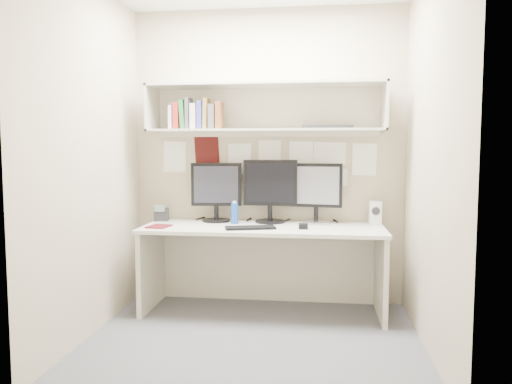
# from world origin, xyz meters

# --- Properties ---
(floor) EXTENTS (2.40, 2.00, 0.01)m
(floor) POSITION_xyz_m (0.00, 0.00, 0.00)
(floor) COLOR #4B4B50
(floor) RESTS_ON ground
(wall_back) EXTENTS (2.40, 0.02, 2.60)m
(wall_back) POSITION_xyz_m (0.00, 1.00, 1.30)
(wall_back) COLOR tan
(wall_back) RESTS_ON ground
(wall_front) EXTENTS (2.40, 0.02, 2.60)m
(wall_front) POSITION_xyz_m (0.00, -1.00, 1.30)
(wall_front) COLOR tan
(wall_front) RESTS_ON ground
(wall_left) EXTENTS (0.02, 2.00, 2.60)m
(wall_left) POSITION_xyz_m (-1.20, 0.00, 1.30)
(wall_left) COLOR tan
(wall_left) RESTS_ON ground
(wall_right) EXTENTS (0.02, 2.00, 2.60)m
(wall_right) POSITION_xyz_m (1.20, 0.00, 1.30)
(wall_right) COLOR tan
(wall_right) RESTS_ON ground
(desk) EXTENTS (2.00, 0.70, 0.73)m
(desk) POSITION_xyz_m (0.00, 0.65, 0.37)
(desk) COLOR beige
(desk) RESTS_ON floor
(overhead_hutch) EXTENTS (2.00, 0.38, 0.40)m
(overhead_hutch) POSITION_xyz_m (0.00, 0.86, 1.72)
(overhead_hutch) COLOR beige
(overhead_hutch) RESTS_ON wall_back
(pinned_papers) EXTENTS (1.92, 0.01, 0.48)m
(pinned_papers) POSITION_xyz_m (0.00, 0.99, 1.25)
(pinned_papers) COLOR white
(pinned_papers) RESTS_ON wall_back
(monitor_left) EXTENTS (0.45, 0.24, 0.52)m
(monitor_left) POSITION_xyz_m (-0.44, 0.87, 1.01)
(monitor_left) COLOR black
(monitor_left) RESTS_ON desk
(monitor_center) EXTENTS (0.47, 0.26, 0.55)m
(monitor_center) POSITION_xyz_m (0.04, 0.87, 1.02)
(monitor_center) COLOR black
(monitor_center) RESTS_ON desk
(monitor_right) EXTENTS (0.44, 0.24, 0.52)m
(monitor_right) POSITION_xyz_m (0.44, 0.87, 1.01)
(monitor_right) COLOR #A5A5AA
(monitor_right) RESTS_ON desk
(keyboard) EXTENTS (0.42, 0.25, 0.02)m
(keyboard) POSITION_xyz_m (-0.08, 0.49, 0.74)
(keyboard) COLOR black
(keyboard) RESTS_ON desk
(mouse) EXTENTS (0.08, 0.12, 0.04)m
(mouse) POSITION_xyz_m (0.34, 0.56, 0.75)
(mouse) COLOR black
(mouse) RESTS_ON desk
(speaker) EXTENTS (0.10, 0.11, 0.20)m
(speaker) POSITION_xyz_m (0.94, 0.88, 0.83)
(speaker) COLOR silver
(speaker) RESTS_ON desk
(blue_bottle) EXTENTS (0.06, 0.06, 0.20)m
(blue_bottle) POSITION_xyz_m (-0.26, 0.75, 0.82)
(blue_bottle) COLOR #163E98
(blue_bottle) RESTS_ON desk
(maroon_notebook) EXTENTS (0.19, 0.22, 0.01)m
(maroon_notebook) POSITION_xyz_m (-0.85, 0.49, 0.74)
(maroon_notebook) COLOR #530E14
(maroon_notebook) RESTS_ON desk
(desk_phone) EXTENTS (0.14, 0.13, 0.15)m
(desk_phone) POSITION_xyz_m (-0.94, 0.85, 0.79)
(desk_phone) COLOR black
(desk_phone) RESTS_ON desk
(book_stack) EXTENTS (0.45, 0.16, 0.26)m
(book_stack) POSITION_xyz_m (-0.58, 0.75, 1.66)
(book_stack) COLOR silver
(book_stack) RESTS_ON overhead_hutch
(hutch_tray) EXTENTS (0.43, 0.19, 0.03)m
(hutch_tray) POSITION_xyz_m (0.53, 0.83, 1.55)
(hutch_tray) COLOR black
(hutch_tray) RESTS_ON overhead_hutch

